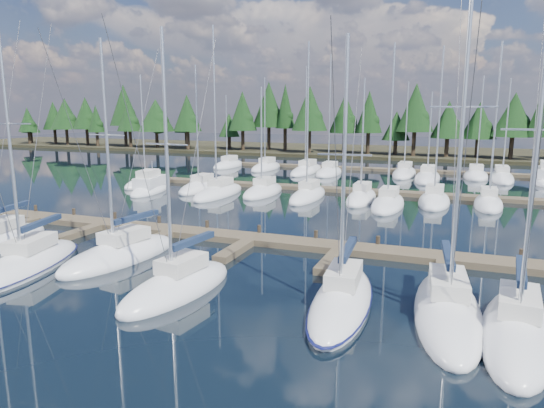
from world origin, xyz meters
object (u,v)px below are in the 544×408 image
at_px(main_dock, 250,241).
at_px(front_sailboat_3, 178,286).
at_px(front_sailboat_2, 120,255).
at_px(front_sailboat_6, 517,331).
at_px(front_sailboat_5, 447,310).
at_px(front_sailboat_1, 28,264).
at_px(front_sailboat_4, 342,301).
at_px(motor_yacht_left, 150,188).

relative_size(main_dock, front_sailboat_3, 3.42).
distance_m(main_dock, front_sailboat_2, 8.09).
xyz_separation_m(front_sailboat_3, front_sailboat_6, (14.63, 0.54, 0.00)).
bearing_deg(front_sailboat_3, front_sailboat_5, 7.93).
xyz_separation_m(front_sailboat_5, front_sailboat_6, (2.53, -1.14, -0.00)).
xyz_separation_m(front_sailboat_3, front_sailboat_5, (12.10, 1.68, 0.01)).
height_order(front_sailboat_3, front_sailboat_6, front_sailboat_6).
distance_m(front_sailboat_1, front_sailboat_2, 4.86).
distance_m(front_sailboat_2, front_sailboat_5, 18.15).
xyz_separation_m(front_sailboat_3, front_sailboat_4, (7.71, 1.10, -0.01)).
bearing_deg(front_sailboat_6, main_dock, 150.26).
relative_size(main_dock, front_sailboat_5, 2.79).
relative_size(front_sailboat_4, front_sailboat_5, 0.78).
distance_m(front_sailboat_2, front_sailboat_6, 20.78).
bearing_deg(front_sailboat_3, front_sailboat_1, 179.69).
distance_m(front_sailboat_1, front_sailboat_5, 21.72).
bearing_deg(motor_yacht_left, front_sailboat_3, -52.58).
distance_m(front_sailboat_2, motor_yacht_left, 24.29).
distance_m(front_sailboat_1, motor_yacht_left, 25.70).
bearing_deg(front_sailboat_3, front_sailboat_6, 2.12).
relative_size(front_sailboat_1, front_sailboat_4, 1.16).
bearing_deg(front_sailboat_4, front_sailboat_3, -171.85).
bearing_deg(front_sailboat_6, front_sailboat_1, -178.84).
height_order(front_sailboat_1, front_sailboat_3, front_sailboat_1).
bearing_deg(front_sailboat_6, front_sailboat_3, -177.88).
bearing_deg(front_sailboat_3, front_sailboat_2, 150.81).
distance_m(front_sailboat_1, front_sailboat_4, 17.30).
xyz_separation_m(front_sailboat_3, motor_yacht_left, (-18.48, 24.15, 0.15)).
bearing_deg(front_sailboat_6, front_sailboat_2, 172.28).
relative_size(front_sailboat_1, front_sailboat_2, 1.09).
distance_m(front_sailboat_5, front_sailboat_6, 2.77).
bearing_deg(front_sailboat_3, front_sailboat_4, 8.15).
height_order(front_sailboat_2, front_sailboat_6, front_sailboat_6).
xyz_separation_m(main_dock, motor_yacht_left, (-18.26, 15.13, 0.24)).
relative_size(front_sailboat_2, front_sailboat_6, 0.92).
xyz_separation_m(front_sailboat_4, front_sailboat_6, (6.91, -0.56, 0.02)).
xyz_separation_m(main_dock, front_sailboat_5, (12.32, -7.34, 0.10)).
height_order(main_dock, motor_yacht_left, motor_yacht_left).
relative_size(front_sailboat_3, front_sailboat_4, 1.04).
bearing_deg(front_sailboat_2, front_sailboat_6, -7.72).
bearing_deg(motor_yacht_left, front_sailboat_6, -35.49).
height_order(front_sailboat_2, front_sailboat_5, front_sailboat_5).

